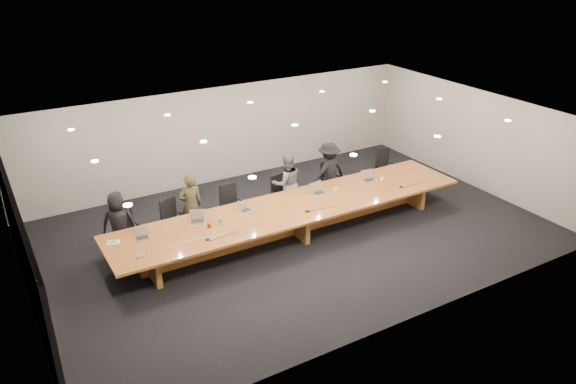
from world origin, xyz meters
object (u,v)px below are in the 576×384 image
(chair_mid_left, at_px, (232,205))
(water_bottle, at_px, (221,221))
(person_a, at_px, (119,223))
(mic_center, at_px, (308,211))
(laptop_e, at_px, (370,176))
(chair_left, at_px, (174,220))
(amber_mug, at_px, (209,226))
(person_d, at_px, (329,171))
(mic_right, at_px, (401,186))
(laptop_a, at_px, (142,233))
(chair_far_right, at_px, (386,167))
(mic_left, at_px, (208,239))
(chair_far_left, at_px, (129,231))
(person_b, at_px, (191,205))
(chair_right, at_px, (331,180))
(av_box, at_px, (141,255))
(paper_cup_far, at_px, (382,179))
(paper_cup_near, at_px, (336,190))
(chair_mid_right, at_px, (283,194))
(person_c, at_px, (287,183))
(laptop_c, at_px, (246,207))
(laptop_d, at_px, (320,188))
(conference_table, at_px, (294,215))
(laptop_b, at_px, (197,217))

(chair_mid_left, distance_m, water_bottle, 1.47)
(person_a, bearing_deg, mic_center, 173.74)
(person_a, relative_size, laptop_e, 4.33)
(chair_left, relative_size, amber_mug, 10.47)
(person_d, distance_m, mic_center, 2.42)
(water_bottle, relative_size, mic_right, 1.84)
(chair_mid_left, relative_size, mic_right, 8.91)
(laptop_a, bearing_deg, chair_far_right, 11.07)
(person_a, bearing_deg, chair_left, -164.77)
(chair_left, height_order, mic_left, chair_left)
(amber_mug, bearing_deg, chair_far_right, 11.28)
(chair_far_left, distance_m, person_b, 1.54)
(chair_far_left, bearing_deg, chair_left, -9.94)
(person_d, bearing_deg, chair_far_left, -4.19)
(chair_right, bearing_deg, amber_mug, -166.94)
(av_box, bearing_deg, paper_cup_far, -5.87)
(paper_cup_near, distance_m, mic_center, 1.38)
(av_box, bearing_deg, chair_far_left, 72.86)
(mic_right, bearing_deg, chair_right, 118.48)
(person_a, distance_m, av_box, 1.63)
(chair_mid_right, relative_size, person_c, 0.64)
(person_a, xyz_separation_m, laptop_c, (2.76, -0.88, 0.11))
(laptop_d, height_order, amber_mug, laptop_d)
(paper_cup_far, distance_m, mic_right, 0.59)
(paper_cup_far, height_order, av_box, paper_cup_far)
(person_a, relative_size, water_bottle, 6.68)
(chair_mid_left, height_order, laptop_d, chair_mid_left)
(chair_right, height_order, laptop_d, laptop_d)
(laptop_c, distance_m, laptop_e, 3.62)
(person_d, distance_m, mic_right, 2.03)
(chair_mid_right, height_order, laptop_a, chair_mid_right)
(conference_table, distance_m, person_a, 4.07)
(amber_mug, bearing_deg, laptop_c, 17.17)
(amber_mug, distance_m, mic_left, 0.55)
(person_b, distance_m, amber_mug, 1.18)
(laptop_e, height_order, mic_center, laptop_e)
(chair_mid_left, bearing_deg, mic_right, -23.46)
(chair_far_left, relative_size, person_d, 0.66)
(laptop_e, xyz_separation_m, paper_cup_near, (-1.16, -0.11, -0.09))
(paper_cup_far, bearing_deg, mic_center, -168.67)
(laptop_c, height_order, paper_cup_near, laptop_c)
(water_bottle, relative_size, amber_mug, 2.27)
(chair_far_left, height_order, laptop_b, chair_far_left)
(chair_mid_left, xyz_separation_m, person_d, (2.95, 0.11, 0.27))
(chair_mid_right, bearing_deg, mic_right, -46.76)
(water_bottle, height_order, paper_cup_far, water_bottle)
(person_c, relative_size, mic_left, 15.10)
(chair_far_left, height_order, water_bottle, chair_far_left)
(mic_left, bearing_deg, person_a, 130.14)
(chair_left, distance_m, paper_cup_far, 5.47)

